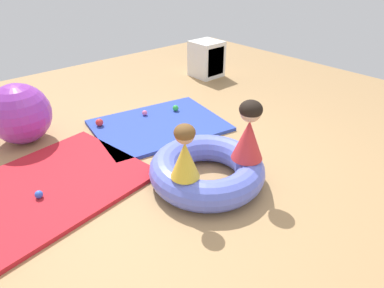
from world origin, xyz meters
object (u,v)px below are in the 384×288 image
(child_in_red, at_px, (249,131))
(play_ball_pink, at_px, (145,113))
(play_ball_green, at_px, (176,108))
(exercise_ball_large, at_px, (20,114))
(play_ball_red, at_px, (99,122))
(play_ball_blue, at_px, (39,194))
(inflatable_cushion, at_px, (207,170))
(child_in_yellow, at_px, (185,152))
(storage_cube, at_px, (208,59))

(child_in_red, relative_size, play_ball_pink, 8.14)
(child_in_red, relative_size, play_ball_green, 7.02)
(exercise_ball_large, bearing_deg, play_ball_red, -21.10)
(play_ball_blue, height_order, play_ball_pink, play_ball_blue)
(play_ball_green, height_order, play_ball_pink, play_ball_green)
(inflatable_cushion, height_order, play_ball_blue, inflatable_cushion)
(exercise_ball_large, bearing_deg, play_ball_green, -17.93)
(child_in_red, distance_m, play_ball_blue, 1.82)
(play_ball_pink, xyz_separation_m, exercise_ball_large, (-1.30, 0.39, 0.25))
(child_in_yellow, xyz_separation_m, play_ball_red, (0.11, 1.67, -0.40))
(play_ball_green, xyz_separation_m, exercise_ball_large, (-1.67, 0.54, 0.24))
(child_in_yellow, distance_m, play_ball_blue, 1.28)
(inflatable_cushion, distance_m, play_ball_blue, 1.43)
(inflatable_cushion, height_order, child_in_red, child_in_red)
(play_ball_green, distance_m, exercise_ball_large, 1.77)
(play_ball_pink, bearing_deg, play_ball_blue, -154.35)
(inflatable_cushion, xyz_separation_m, storage_cube, (2.03, 2.13, 0.15))
(play_ball_red, distance_m, storage_cube, 2.32)
(child_in_yellow, xyz_separation_m, storage_cube, (2.36, 2.22, -0.21))
(inflatable_cushion, height_order, child_in_yellow, child_in_yellow)
(child_in_red, relative_size, exercise_ball_large, 0.83)
(play_ball_pink, bearing_deg, play_ball_green, -21.95)
(exercise_ball_large, bearing_deg, play_ball_blue, -103.66)
(child_in_red, relative_size, storage_cube, 0.95)
(play_ball_blue, distance_m, exercise_ball_large, 1.21)
(play_ball_blue, relative_size, play_ball_pink, 1.02)
(exercise_ball_large, bearing_deg, inflatable_cushion, -62.84)
(play_ball_blue, height_order, exercise_ball_large, exercise_ball_large)
(child_in_yellow, height_order, play_ball_green, child_in_yellow)
(child_in_yellow, bearing_deg, play_ball_green, 84.96)
(play_ball_red, bearing_deg, storage_cube, 13.76)
(play_ball_red, distance_m, play_ball_blue, 1.34)
(storage_cube, bearing_deg, play_ball_pink, -158.77)
(play_ball_green, bearing_deg, child_in_yellow, -126.35)
(play_ball_blue, bearing_deg, child_in_red, -32.47)
(play_ball_green, bearing_deg, play_ball_pink, 158.05)
(child_in_red, distance_m, play_ball_red, 1.92)
(play_ball_blue, distance_m, play_ball_pink, 1.75)
(child_in_red, relative_size, play_ball_red, 6.00)
(child_in_yellow, bearing_deg, storage_cube, 74.55)
(child_in_yellow, xyz_separation_m, play_ball_green, (1.04, 1.42, -0.41))
(exercise_ball_large, bearing_deg, child_in_red, -60.05)
(child_in_yellow, bearing_deg, inflatable_cushion, 46.77)
(play_ball_pink, height_order, exercise_ball_large, exercise_ball_large)
(play_ball_green, height_order, exercise_ball_large, exercise_ball_large)
(play_ball_blue, bearing_deg, child_in_yellow, -41.63)
(child_in_red, height_order, play_ball_green, child_in_red)
(child_in_yellow, distance_m, play_ball_pink, 1.75)
(child_in_red, distance_m, play_ball_pink, 1.77)
(child_in_yellow, xyz_separation_m, child_in_red, (0.58, -0.14, 0.04))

